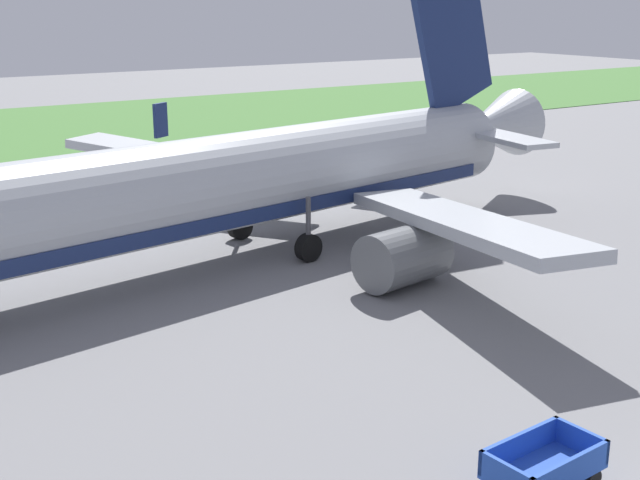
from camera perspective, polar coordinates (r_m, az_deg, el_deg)
grass_strip at (r=71.07m, az=-20.68°, el=6.85°), size 220.00×28.00×0.06m
airplane at (r=33.47m, az=-5.20°, el=3.90°), size 37.58×30.32×11.34m
baggage_cart_third_in_row at (r=18.88m, az=14.76°, el=-14.44°), size 3.59×1.57×1.07m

